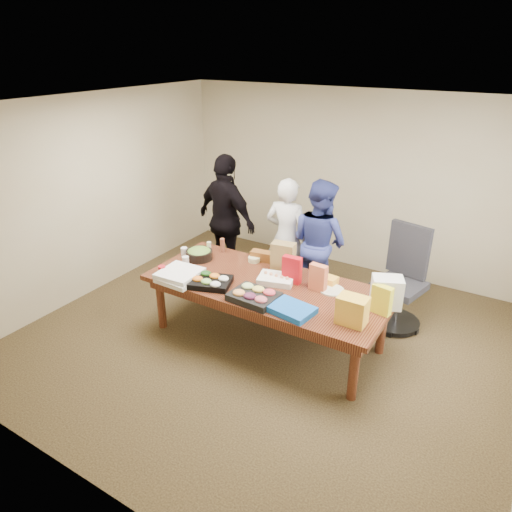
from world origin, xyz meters
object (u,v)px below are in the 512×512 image
Objects in this scene: office_chair at (400,282)px; sheet_cake at (276,279)px; conference_table at (267,312)px; person_center at (287,237)px; person_right at (319,242)px; salad_bowl at (199,255)px.

office_chair is 1.55m from sheet_cake.
office_chair reaches higher than sheet_cake.
office_chair is (1.23, 1.10, 0.24)m from conference_table.
person_center is at bearing 107.47° from conference_table.
person_center is at bearing 96.43° from sheet_cake.
office_chair is at bearing -165.37° from person_right.
office_chair is 1.16m from person_right.
person_right is 1.10m from sheet_cake.
person_center is at bearing 22.66° from person_right.
salad_bowl is (-0.72, -1.03, -0.03)m from person_center.
office_chair is 1.62m from person_center.
person_center is at bearing 55.07° from salad_bowl.
person_right reaches higher than person_center.
person_center is (-0.37, 1.17, 0.46)m from conference_table.
person_center is (-1.60, 0.07, 0.22)m from office_chair.
person_center is 1.15m from sheet_cake.
sheet_cake is 1.15m from salad_bowl.
person_center is 4.16× the size of sheet_cake.
conference_table is 6.97× the size of sheet_cake.
person_right is (-1.13, 0.09, 0.24)m from office_chair.
conference_table is at bearing -7.51° from salad_bowl.
person_right reaches higher than sheet_cake.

